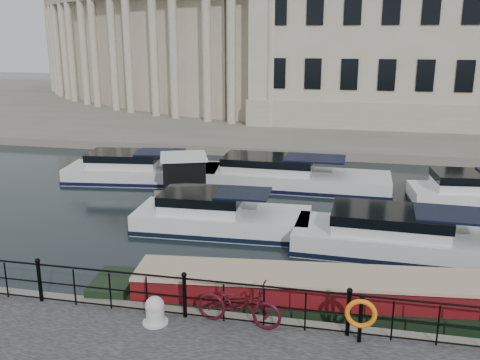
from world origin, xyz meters
name	(u,v)px	position (x,y,z in m)	size (l,w,h in m)	color
ground_plane	(209,295)	(0.00, 0.00, 0.00)	(160.00, 160.00, 0.00)	black
far_bank	(314,108)	(0.00, 39.00, 0.28)	(120.00, 42.00, 0.55)	#6B665B
railing	(185,293)	(0.00, -2.25, 1.20)	(24.14, 0.14, 1.22)	black
civic_building	(301,37)	(-1.00, 34.71, 7.04)	(53.55, 31.84, 16.85)	#ADA38C
bicycle	(239,304)	(1.39, -2.32, 1.11)	(0.75, 2.14, 1.13)	#400B16
mooring_bollard	(155,311)	(-0.63, -2.69, 0.88)	(0.63, 0.63, 0.71)	beige
life_ring_post	(361,314)	(4.27, -2.54, 1.29)	(0.72, 0.19, 1.18)	black
narrowboat	(335,303)	(3.65, -0.40, 0.37)	(13.73, 3.23, 1.50)	black
harbour_hut	(184,180)	(-3.54, 8.71, 0.95)	(3.43, 3.15, 2.17)	#6B665B
cabin_cruisers	(294,199)	(1.49, 8.70, 0.37)	(23.54, 10.32, 1.99)	white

